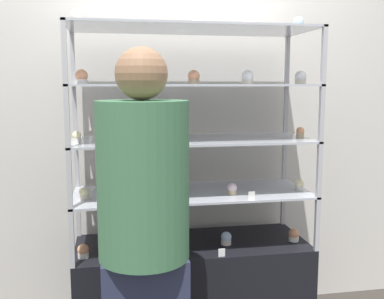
% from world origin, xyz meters
% --- Properties ---
extents(back_wall, '(8.00, 0.05, 2.60)m').
position_xyz_m(back_wall, '(0.00, 0.40, 1.30)').
color(back_wall, silver).
rests_on(back_wall, ground_plane).
extents(display_base, '(1.33, 0.52, 0.59)m').
position_xyz_m(display_base, '(0.00, 0.00, 0.29)').
color(display_base, black).
rests_on(display_base, ground_plane).
extents(display_riser_lower, '(1.33, 0.52, 0.30)m').
position_xyz_m(display_riser_lower, '(0.00, 0.00, 0.87)').
color(display_riser_lower, '#B7B7BC').
rests_on(display_riser_lower, display_base).
extents(display_riser_middle, '(1.33, 0.52, 0.30)m').
position_xyz_m(display_riser_middle, '(0.00, 0.00, 1.18)').
color(display_riser_middle, '#B7B7BC').
rests_on(display_riser_middle, display_riser_lower).
extents(display_riser_upper, '(1.33, 0.52, 0.30)m').
position_xyz_m(display_riser_upper, '(0.00, 0.00, 1.48)').
color(display_riser_upper, '#B7B7BC').
rests_on(display_riser_upper, display_riser_middle).
extents(display_riser_top, '(1.33, 0.52, 0.30)m').
position_xyz_m(display_riser_top, '(0.00, 0.00, 1.78)').
color(display_riser_top, '#B7B7BC').
rests_on(display_riser_top, display_riser_upper).
extents(layer_cake_centerpiece, '(0.17, 0.17, 0.12)m').
position_xyz_m(layer_cake_centerpiece, '(-0.12, 0.05, 1.25)').
color(layer_cake_centerpiece, beige).
rests_on(layer_cake_centerpiece, display_riser_middle).
extents(sheet_cake_frosted, '(0.19, 0.14, 0.07)m').
position_xyz_m(sheet_cake_frosted, '(-0.25, 0.03, 0.93)').
color(sheet_cake_frosted, '#C66660').
rests_on(sheet_cake_frosted, display_riser_lower).
extents(cupcake_0, '(0.06, 0.06, 0.07)m').
position_xyz_m(cupcake_0, '(-0.61, -0.12, 0.62)').
color(cupcake_0, white).
rests_on(cupcake_0, display_base).
extents(cupcake_1, '(0.06, 0.06, 0.07)m').
position_xyz_m(cupcake_1, '(-0.21, -0.08, 0.62)').
color(cupcake_1, white).
rests_on(cupcake_1, display_base).
extents(cupcake_2, '(0.06, 0.06, 0.07)m').
position_xyz_m(cupcake_2, '(0.19, -0.06, 0.62)').
color(cupcake_2, beige).
rests_on(cupcake_2, display_base).
extents(cupcake_3, '(0.06, 0.06, 0.07)m').
position_xyz_m(cupcake_3, '(0.59, -0.08, 0.62)').
color(cupcake_3, white).
rests_on(cupcake_3, display_base).
extents(price_tag_0, '(0.04, 0.00, 0.04)m').
position_xyz_m(price_tag_0, '(0.12, -0.24, 0.61)').
color(price_tag_0, white).
rests_on(price_tag_0, display_base).
extents(cupcake_4, '(0.05, 0.05, 0.07)m').
position_xyz_m(cupcake_4, '(-0.60, -0.07, 0.92)').
color(cupcake_4, beige).
rests_on(cupcake_4, display_riser_lower).
extents(cupcake_5, '(0.05, 0.05, 0.07)m').
position_xyz_m(cupcake_5, '(0.21, -0.11, 0.92)').
color(cupcake_5, '#CCB28C').
rests_on(cupcake_5, display_riser_lower).
extents(cupcake_6, '(0.05, 0.05, 0.07)m').
position_xyz_m(cupcake_6, '(0.62, -0.07, 0.92)').
color(cupcake_6, white).
rests_on(cupcake_6, display_riser_lower).
extents(price_tag_1, '(0.04, 0.00, 0.04)m').
position_xyz_m(price_tag_1, '(0.28, -0.24, 0.91)').
color(price_tag_1, white).
rests_on(price_tag_1, display_riser_lower).
extents(cupcake_7, '(0.05, 0.05, 0.06)m').
position_xyz_m(cupcake_7, '(-0.62, -0.07, 1.22)').
color(cupcake_7, white).
rests_on(cupcake_7, display_riser_middle).
extents(cupcake_8, '(0.05, 0.05, 0.06)m').
position_xyz_m(cupcake_8, '(0.62, -0.06, 1.22)').
color(cupcake_8, '#CCB28C').
rests_on(cupcake_8, display_riser_middle).
extents(price_tag_2, '(0.04, 0.00, 0.04)m').
position_xyz_m(price_tag_2, '(-0.37, -0.24, 1.22)').
color(price_tag_2, white).
rests_on(price_tag_2, display_riser_middle).
extents(cupcake_9, '(0.07, 0.07, 0.08)m').
position_xyz_m(cupcake_9, '(-0.59, -0.05, 1.53)').
color(cupcake_9, white).
rests_on(cupcake_9, display_riser_upper).
extents(cupcake_10, '(0.07, 0.07, 0.08)m').
position_xyz_m(cupcake_10, '(-0.30, -0.05, 1.53)').
color(cupcake_10, white).
rests_on(cupcake_10, display_riser_upper).
extents(cupcake_11, '(0.07, 0.07, 0.08)m').
position_xyz_m(cupcake_11, '(0.00, -0.05, 1.53)').
color(cupcake_11, '#CCB28C').
rests_on(cupcake_11, display_riser_upper).
extents(cupcake_12, '(0.07, 0.07, 0.08)m').
position_xyz_m(cupcake_12, '(0.29, -0.07, 1.53)').
color(cupcake_12, beige).
rests_on(cupcake_12, display_riser_upper).
extents(cupcake_13, '(0.07, 0.07, 0.08)m').
position_xyz_m(cupcake_13, '(0.61, -0.05, 1.53)').
color(cupcake_13, beige).
rests_on(cupcake_13, display_riser_upper).
extents(price_tag_3, '(0.04, 0.00, 0.04)m').
position_xyz_m(price_tag_3, '(-0.27, -0.24, 1.52)').
color(price_tag_3, white).
rests_on(price_tag_3, display_riser_upper).
extents(cupcake_14, '(0.06, 0.06, 0.07)m').
position_xyz_m(cupcake_14, '(-0.61, -0.04, 1.83)').
color(cupcake_14, '#CCB28C').
rests_on(cupcake_14, display_riser_top).
extents(cupcake_15, '(0.06, 0.06, 0.07)m').
position_xyz_m(cupcake_15, '(0.01, -0.09, 1.83)').
color(cupcake_15, white).
rests_on(cupcake_15, display_riser_top).
extents(cupcake_16, '(0.06, 0.06, 0.07)m').
position_xyz_m(cupcake_16, '(0.59, -0.04, 1.83)').
color(cupcake_16, '#CCB28C').
rests_on(cupcake_16, display_riser_top).
extents(price_tag_4, '(0.04, 0.00, 0.04)m').
position_xyz_m(price_tag_4, '(-0.33, -0.24, 1.82)').
color(price_tag_4, white).
rests_on(price_tag_4, display_riser_top).
extents(donut_glazed, '(0.14, 0.14, 0.04)m').
position_xyz_m(donut_glazed, '(0.33, 0.05, 1.82)').
color(donut_glazed, '#EFB2BC').
rests_on(donut_glazed, display_riser_top).
extents(customer_figure, '(0.38, 0.38, 1.65)m').
position_xyz_m(customer_figure, '(-0.32, -0.61, 0.88)').
color(customer_figure, '#282D47').
rests_on(customer_figure, ground_plane).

